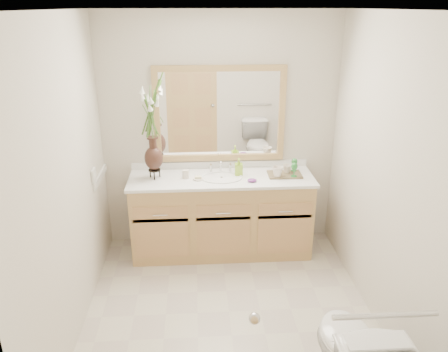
{
  "coord_description": "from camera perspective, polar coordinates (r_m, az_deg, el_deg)",
  "views": [
    {
      "loc": [
        -0.24,
        -3.02,
        2.43
      ],
      "look_at": [
        0.0,
        0.65,
        0.98
      ],
      "focal_mm": 35.0,
      "sensor_mm": 36.0,
      "label": 1
    }
  ],
  "objects": [
    {
      "name": "ceiling",
      "position": [
        3.03,
        0.85,
        20.91
      ],
      "size": [
        2.4,
        2.6,
        0.02
      ],
      "primitive_type": "cube",
      "color": "white",
      "rests_on": "wall_back"
    },
    {
      "name": "purple_dish",
      "position": [
        4.23,
        3.68,
        -0.56
      ],
      "size": [
        0.11,
        0.1,
        0.03
      ],
      "primitive_type": "ellipsoid",
      "rotation": [
        0.0,
        0.0,
        -0.34
      ],
      "color": "#692775",
      "rests_on": "counter"
    },
    {
      "name": "counter",
      "position": [
        4.35,
        -0.33,
        -0.33
      ],
      "size": [
        1.84,
        0.57,
        0.03
      ],
      "primitive_type": "cube",
      "color": "white",
      "rests_on": "vanity"
    },
    {
      "name": "wall_back",
      "position": [
        4.5,
        -0.56,
        5.58
      ],
      "size": [
        2.4,
        0.02,
        2.4
      ],
      "primitive_type": "cube",
      "color": "silver",
      "rests_on": "floor"
    },
    {
      "name": "wall_right",
      "position": [
        3.56,
        20.35,
        -0.12
      ],
      "size": [
        0.02,
        2.6,
        2.4
      ],
      "primitive_type": "cube",
      "color": "silver",
      "rests_on": "floor"
    },
    {
      "name": "door",
      "position": [
        2.25,
        -4.62,
        -18.1
      ],
      "size": [
        0.8,
        0.03,
        2.0
      ],
      "primitive_type": "cube",
      "color": "tan",
      "rests_on": "floor"
    },
    {
      "name": "goblet_front",
      "position": [
        4.34,
        9.17,
        1.14
      ],
      "size": [
        0.06,
        0.06,
        0.14
      ],
      "color": "#297C32",
      "rests_on": "tray"
    },
    {
      "name": "mug_right",
      "position": [
        4.45,
        8.25,
        0.99
      ],
      "size": [
        0.12,
        0.12,
        0.09
      ],
      "primitive_type": "imported",
      "rotation": [
        0.0,
        0.0,
        0.59
      ],
      "color": "beige",
      "rests_on": "tray"
    },
    {
      "name": "tumbler",
      "position": [
        4.33,
        -5.02,
        0.26
      ],
      "size": [
        0.07,
        0.07,
        0.08
      ],
      "primitive_type": "cylinder",
      "color": "beige",
      "rests_on": "counter"
    },
    {
      "name": "grab_bar",
      "position": [
        2.48,
        20.32,
        -16.71
      ],
      "size": [
        0.55,
        0.03,
        0.03
      ],
      "primitive_type": "cylinder",
      "rotation": [
        0.0,
        1.57,
        0.0
      ],
      "color": "silver",
      "rests_on": "wall_front"
    },
    {
      "name": "vanity",
      "position": [
        4.52,
        -0.32,
        -5.22
      ],
      "size": [
        1.8,
        0.55,
        0.8
      ],
      "color": "tan",
      "rests_on": "floor"
    },
    {
      "name": "sink",
      "position": [
        4.35,
        -0.32,
        -0.89
      ],
      "size": [
        0.38,
        0.34,
        0.23
      ],
      "color": "white",
      "rests_on": "counter"
    },
    {
      "name": "soap_bottle",
      "position": [
        4.38,
        1.93,
        1.12
      ],
      "size": [
        0.07,
        0.07,
        0.16
      ],
      "primitive_type": "imported",
      "rotation": [
        0.0,
        0.0,
        -0.04
      ],
      "color": "#91C32D",
      "rests_on": "counter"
    },
    {
      "name": "flower_vase",
      "position": [
        4.2,
        -9.47,
        7.27
      ],
      "size": [
        0.21,
        0.21,
        0.87
      ],
      "rotation": [
        0.0,
        0.0,
        -0.35
      ],
      "color": "black",
      "rests_on": "counter"
    },
    {
      "name": "wall_left",
      "position": [
        3.4,
        -19.89,
        -1.1
      ],
      "size": [
        0.02,
        2.6,
        2.4
      ],
      "primitive_type": "cube",
      "color": "silver",
      "rests_on": "floor"
    },
    {
      "name": "mirror",
      "position": [
        4.42,
        -0.56,
        8.06
      ],
      "size": [
        1.32,
        0.04,
        0.97
      ],
      "color": "white",
      "rests_on": "wall_back"
    },
    {
      "name": "floor",
      "position": [
        3.88,
        0.65,
        -17.29
      ],
      "size": [
        2.6,
        2.6,
        0.0
      ],
      "primitive_type": "plane",
      "color": "beige",
      "rests_on": "ground"
    },
    {
      "name": "soap_dish",
      "position": [
        4.29,
        -3.39,
        -0.32
      ],
      "size": [
        0.11,
        0.11,
        0.03
      ],
      "color": "beige",
      "rests_on": "counter"
    },
    {
      "name": "mug_left",
      "position": [
        4.34,
        7.0,
        0.63
      ],
      "size": [
        0.14,
        0.13,
        0.11
      ],
      "primitive_type": "imported",
      "rotation": [
        0.0,
        0.0,
        -0.37
      ],
      "color": "beige",
      "rests_on": "tray"
    },
    {
      "name": "tray",
      "position": [
        4.43,
        7.92,
        0.2
      ],
      "size": [
        0.34,
        0.23,
        0.02
      ],
      "primitive_type": "cube",
      "rotation": [
        0.0,
        0.0,
        -0.02
      ],
      "color": "brown",
      "rests_on": "counter"
    },
    {
      "name": "goblet_back",
      "position": [
        4.49,
        9.18,
        1.77
      ],
      "size": [
        0.06,
        0.06,
        0.14
      ],
      "color": "#297C32",
      "rests_on": "tray"
    },
    {
      "name": "switch_plate",
      "position": [
        4.16,
        -16.65,
        0.12
      ],
      "size": [
        0.02,
        0.12,
        0.12
      ],
      "primitive_type": "cube",
      "color": "white",
      "rests_on": "wall_left"
    },
    {
      "name": "wall_front",
      "position": [
        2.13,
        3.56,
        -13.88
      ],
      "size": [
        2.4,
        0.02,
        2.4
      ],
      "primitive_type": "cube",
      "color": "silver",
      "rests_on": "floor"
    }
  ]
}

